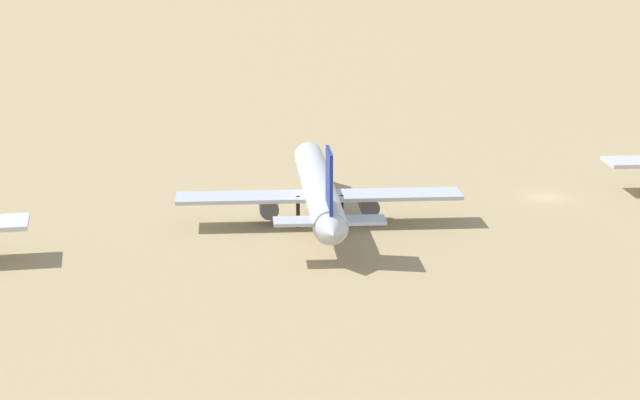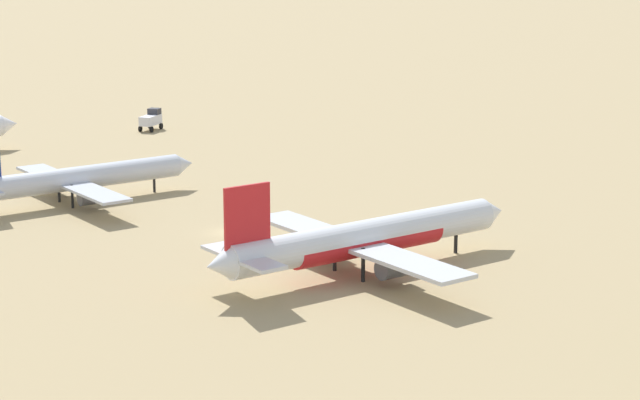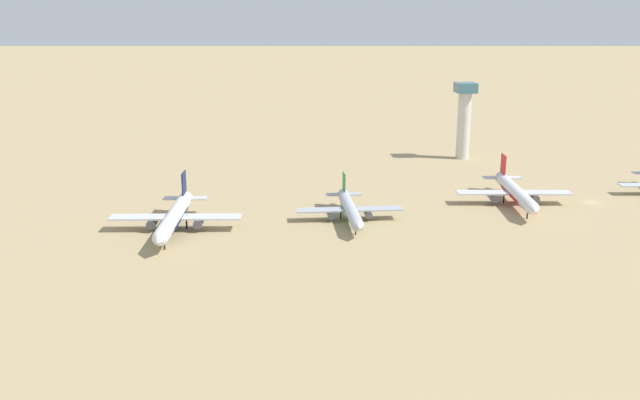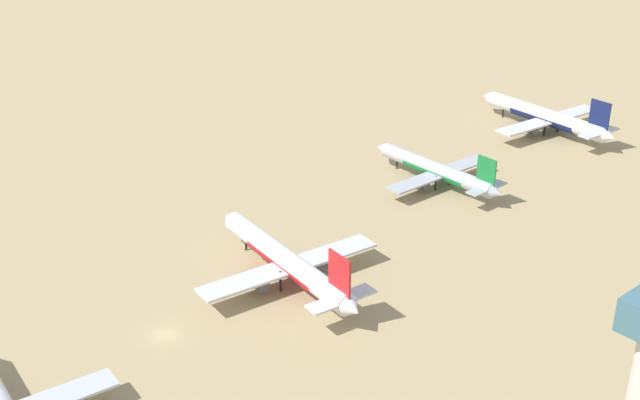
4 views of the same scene
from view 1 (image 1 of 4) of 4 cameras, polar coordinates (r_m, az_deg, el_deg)
name	(u,v)px [view 1 (image 1 of 4)]	position (r m, az deg, el deg)	size (l,w,h in m)	color
ground_plane	(546,197)	(129.33, 10.96, 0.13)	(1800.00, 1800.00, 0.00)	tan
parked_jet_3	(319,189)	(116.40, -0.07, 0.52)	(34.99, 28.50, 10.09)	silver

